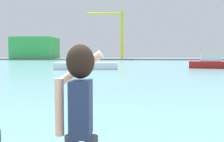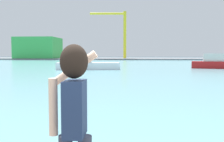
{
  "view_description": "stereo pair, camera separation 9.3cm",
  "coord_description": "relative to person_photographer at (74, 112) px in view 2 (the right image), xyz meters",
  "views": [
    {
      "loc": [
        -0.06,
        -2.58,
        2.26
      ],
      "look_at": [
        -0.55,
        5.68,
        1.7
      ],
      "focal_mm": 42.86,
      "sensor_mm": 36.0,
      "label": 1
    },
    {
      "loc": [
        0.04,
        -2.57,
        2.26
      ],
      "look_at": [
        -0.55,
        5.68,
        1.7
      ],
      "focal_mm": 42.86,
      "sensor_mm": 36.0,
      "label": 2
    }
  ],
  "objects": [
    {
      "name": "far_shore_dock",
      "position": [
        0.53,
        91.96,
        -1.41
      ],
      "size": [
        140.0,
        20.0,
        0.51
      ],
      "primitive_type": "cube",
      "color": "gray",
      "rests_on": "ground_plane"
    },
    {
      "name": "boat_moored",
      "position": [
        -5.46,
        33.22,
        -0.96
      ],
      "size": [
        8.66,
        3.35,
        1.98
      ],
      "rotation": [
        0.0,
        0.0,
        0.15
      ],
      "color": "white",
      "rests_on": "harbor_water"
    },
    {
      "name": "warehouse_left",
      "position": [
        -31.43,
        88.43,
        2.38
      ],
      "size": [
        13.55,
        13.12,
        7.08
      ],
      "primitive_type": "cube",
      "color": "green",
      "rests_on": "far_shore_dock"
    },
    {
      "name": "harbor_water",
      "position": [
        0.53,
        51.96,
        -1.66
      ],
      "size": [
        140.0,
        100.0,
        0.02
      ],
      "primitive_type": "cube",
      "color": "#6BA8B2",
      "rests_on": "ground_plane"
    },
    {
      "name": "boat_moored_2",
      "position": [
        13.28,
        37.05,
        -0.89
      ],
      "size": [
        8.2,
        3.67,
        2.18
      ],
      "rotation": [
        0.0,
        0.0,
        -0.24
      ],
      "color": "#B21919",
      "rests_on": "harbor_water"
    },
    {
      "name": "ground_plane",
      "position": [
        0.53,
        49.96,
        -1.67
      ],
      "size": [
        220.0,
        220.0,
        0.0
      ],
      "primitive_type": "plane",
      "color": "#334751"
    },
    {
      "name": "person_photographer",
      "position": [
        0.0,
        0.0,
        0.0
      ],
      "size": [
        0.53,
        0.55,
        1.74
      ],
      "rotation": [
        0.0,
        0.0,
        1.59
      ],
      "color": "#2D3342",
      "rests_on": "quay_promenade"
    },
    {
      "name": "port_crane",
      "position": [
        -3.08,
        87.94,
        8.6
      ],
      "size": [
        12.22,
        1.79,
        15.74
      ],
      "color": "yellow",
      "rests_on": "far_shore_dock"
    }
  ]
}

